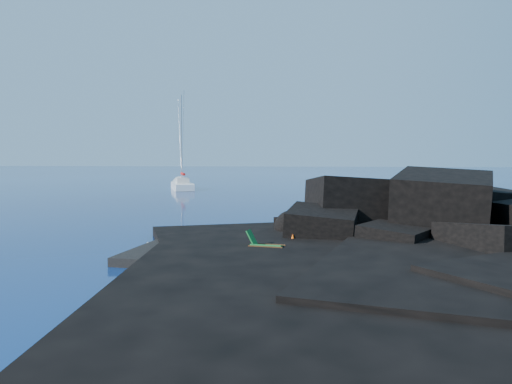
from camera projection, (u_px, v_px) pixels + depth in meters
ground at (129, 257)px, 20.75m from camera, size 400.00×400.00×0.00m
headland at (435, 250)px, 22.16m from camera, size 24.00×24.00×3.60m
beach at (237, 257)px, 20.71m from camera, size 9.08×6.86×0.70m
surf_foam at (261, 239)px, 25.10m from camera, size 10.00×8.00×0.06m
sailboat at (182, 189)px, 64.20m from camera, size 6.26×11.79×12.21m
deck_chair at (267, 241)px, 19.65m from camera, size 1.51×0.85×0.98m
towel at (237, 249)px, 20.51m from camera, size 1.93×1.47×0.05m
sunbather at (237, 245)px, 20.50m from camera, size 1.69×1.09×0.24m
marker_cone at (293, 239)px, 21.51m from camera, size 0.33×0.33×0.48m
distant_boat_a at (414, 172)px, 138.26m from camera, size 1.69×4.64×0.61m
distant_boat_b at (458, 173)px, 131.31m from camera, size 2.03×4.41×0.57m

